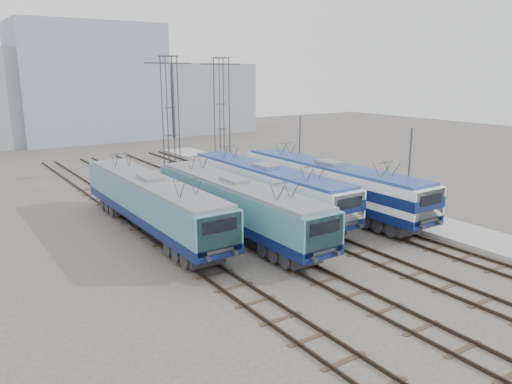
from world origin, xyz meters
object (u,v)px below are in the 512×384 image
object	(u,v)px
locomotive_center_left	(236,203)
mast_mid	(300,155)
catenary_tower_west	(171,117)
mast_rear	(230,140)
locomotive_center_right	(267,185)
safety_cone	(431,218)
locomotive_far_left	(153,201)
mast_front	(408,178)
catenary_tower_east	(222,113)
locomotive_far_right	(331,182)

from	to	relation	value
locomotive_center_left	mast_mid	bearing A→B (deg)	32.69
catenary_tower_west	mast_rear	distance (m)	9.99
locomotive_center_right	catenary_tower_west	size ratio (longest dim) A/B	1.51
safety_cone	catenary_tower_west	bearing A→B (deg)	116.31
locomotive_center_right	mast_rear	world-z (taller)	mast_rear
locomotive_far_left	safety_cone	bearing A→B (deg)	-28.22
catenary_tower_west	mast_front	xyz separation A→B (m)	(8.60, -20.00, -3.14)
catenary_tower_east	mast_mid	xyz separation A→B (m)	(2.10, -10.00, -3.14)
mast_mid	mast_rear	distance (m)	12.00
locomotive_center_left	locomotive_far_right	world-z (taller)	locomotive_far_right
locomotive_far_left	catenary_tower_west	size ratio (longest dim) A/B	1.54
locomotive_far_right	mast_mid	distance (m)	6.53
locomotive_far_left	catenary_tower_east	xyz separation A→B (m)	(13.25, 13.67, 4.35)
mast_front	mast_rear	world-z (taller)	same
catenary_tower_west	safety_cone	xyz separation A→B (m)	(10.29, -20.81, -6.04)
locomotive_far_right	mast_rear	world-z (taller)	mast_rear
locomotive_far_right	mast_rear	distance (m)	18.29
locomotive_center_right	mast_front	world-z (taller)	mast_front
locomotive_far_left	locomotive_far_right	bearing A→B (deg)	-10.48
locomotive_center_right	catenary_tower_east	distance (m)	15.27
catenary_tower_west	mast_mid	bearing A→B (deg)	-42.93
catenary_tower_west	mast_mid	distance (m)	12.16
locomotive_far_left	mast_rear	bearing A→B (deg)	45.58
locomotive_center_right	safety_cone	world-z (taller)	locomotive_center_right
mast_mid	safety_cone	xyz separation A→B (m)	(1.69, -12.81, -2.90)
mast_front	mast_rear	xyz separation A→B (m)	(0.00, 24.00, 0.00)
catenary_tower_east	mast_mid	size ratio (longest dim) A/B	1.71
locomotive_center_left	mast_mid	world-z (taller)	mast_mid
mast_mid	safety_cone	size ratio (longest dim) A/B	11.67
mast_front	mast_mid	size ratio (longest dim) A/B	1.00
catenary_tower_west	catenary_tower_east	bearing A→B (deg)	17.10
mast_front	catenary_tower_east	bearing A→B (deg)	95.45
locomotive_center_right	locomotive_far_right	distance (m)	4.99
mast_mid	catenary_tower_east	bearing A→B (deg)	101.86
catenary_tower_west	mast_rear	bearing A→B (deg)	24.94
locomotive_center_right	safety_cone	xyz separation A→B (m)	(8.04, -8.80, -1.71)
locomotive_center_left	mast_front	xyz separation A→B (m)	(10.85, -5.04, 1.27)
locomotive_far_left	catenary_tower_west	bearing A→B (deg)	59.95
locomotive_center_right	mast_rear	bearing A→B (deg)	68.37
locomotive_far_left	mast_mid	distance (m)	15.83
mast_front	locomotive_far_left	bearing A→B (deg)	151.50
catenary_tower_west	mast_rear	size ratio (longest dim) A/B	1.71
locomotive_center_left	locomotive_far_right	distance (m)	9.04
mast_front	locomotive_far_right	bearing A→B (deg)	107.59
locomotive_center_left	catenary_tower_west	distance (m)	15.76
locomotive_far_right	mast_front	bearing A→B (deg)	-72.41
mast_rear	safety_cone	bearing A→B (deg)	-86.10
catenary_tower_east	mast_mid	distance (m)	10.69
locomotive_far_right	mast_front	size ratio (longest dim) A/B	2.67
locomotive_center_right	catenary_tower_east	xyz separation A→B (m)	(4.25, 14.01, 4.34)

